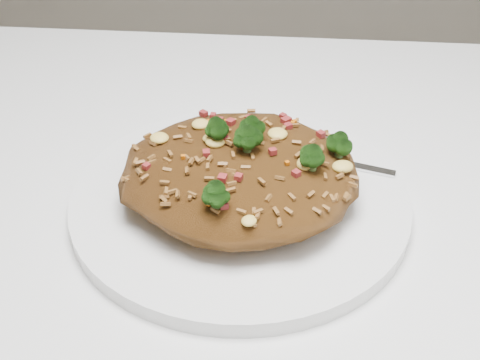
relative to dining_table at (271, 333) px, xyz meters
name	(u,v)px	position (x,y,z in m)	size (l,w,h in m)	color
dining_table	(271,333)	(0.00, 0.00, 0.00)	(1.20, 0.80, 0.75)	white
plate	(240,201)	(-0.03, 0.06, 0.10)	(0.28, 0.28, 0.01)	white
fried_rice	(241,166)	(-0.03, 0.06, 0.13)	(0.20, 0.18, 0.07)	brown
fork	(314,157)	(0.03, 0.11, 0.11)	(0.16, 0.06, 0.00)	silver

